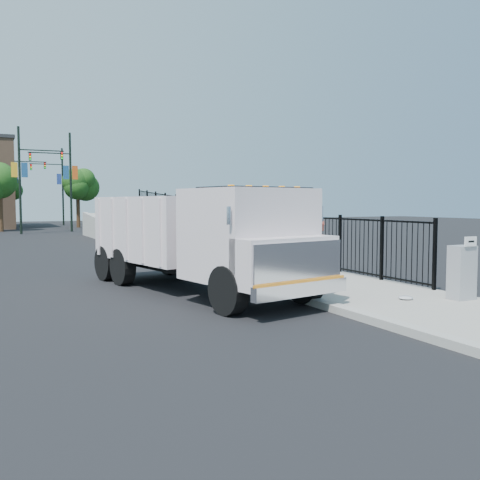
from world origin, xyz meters
name	(u,v)px	position (x,y,z in m)	size (l,w,h in m)	color
ground	(275,293)	(0.00, 0.00, 0.00)	(120.00, 120.00, 0.00)	black
sidewalk	(384,297)	(1.93, -2.00, 0.06)	(3.55, 12.00, 0.12)	#9E998E
curb	(318,303)	(0.00, -2.00, 0.08)	(0.30, 12.00, 0.16)	#ADAAA3
ramp	(164,246)	(2.12, 16.00, 0.00)	(3.95, 24.00, 1.70)	#9E998E
iron_fence	(216,232)	(3.55, 12.00, 0.90)	(0.10, 28.00, 1.80)	black
truck	(201,234)	(-1.69, 0.95, 1.54)	(4.03, 8.31, 2.73)	black
worker	(319,256)	(0.64, -1.08, 1.04)	(0.67, 0.44, 1.84)	#963D30
utility_cabinet	(462,273)	(3.10, -3.26, 0.75)	(0.55, 0.40, 1.25)	gray
arrow_sign	(471,241)	(3.10, -3.48, 1.48)	(0.35, 0.04, 0.22)	white
debris	(406,298)	(1.94, -2.70, 0.16)	(0.34, 0.34, 0.08)	silver
light_pole_0	(24,176)	(-3.81, 31.13, 4.36)	(3.77, 0.22, 8.00)	black
light_pole_1	(67,178)	(-0.46, 33.17, 4.36)	(3.78, 0.22, 8.00)	black
light_pole_2	(15,182)	(-3.76, 43.42, 4.36)	(3.77, 0.22, 8.00)	black
light_pole_3	(60,183)	(0.67, 46.25, 4.36)	(3.77, 0.22, 8.00)	black
tree_0	(0,183)	(-5.33, 35.61, 3.96)	(3.01, 3.01, 5.51)	#382314
tree_1	(78,186)	(1.55, 40.43, 3.93)	(2.42, 2.42, 5.21)	#382314
tree_2	(8,188)	(-4.09, 50.00, 3.94)	(2.48, 2.48, 5.24)	#382314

